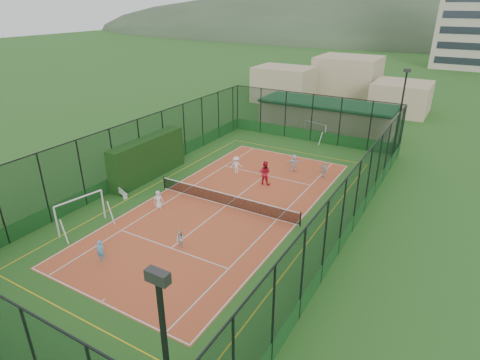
% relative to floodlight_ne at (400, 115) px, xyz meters
% --- Properties ---
extents(ground, '(300.00, 300.00, 0.00)m').
position_rel_floodlight_ne_xyz_m(ground, '(-8.60, -16.60, -4.12)').
color(ground, '#326322').
rests_on(ground, ground).
extents(court_slab, '(11.17, 23.97, 0.01)m').
position_rel_floodlight_ne_xyz_m(court_slab, '(-8.60, -16.60, -4.12)').
color(court_slab, '#B65928').
rests_on(court_slab, ground).
extents(tennis_net, '(11.67, 0.12, 1.06)m').
position_rel_floodlight_ne_xyz_m(tennis_net, '(-8.60, -16.60, -3.59)').
color(tennis_net, black).
rests_on(tennis_net, ground).
extents(perimeter_fence, '(18.12, 34.12, 5.00)m').
position_rel_floodlight_ne_xyz_m(perimeter_fence, '(-8.60, -16.60, -1.62)').
color(perimeter_fence, black).
rests_on(perimeter_fence, ground).
extents(floodlight_ne, '(0.60, 0.26, 8.25)m').
position_rel_floodlight_ne_xyz_m(floodlight_ne, '(0.00, 0.00, 0.00)').
color(floodlight_ne, black).
rests_on(floodlight_ne, ground).
extents(clubhouse, '(15.20, 7.20, 3.15)m').
position_rel_floodlight_ne_xyz_m(clubhouse, '(-8.60, 5.40, -2.55)').
color(clubhouse, tan).
rests_on(clubhouse, ground).
extents(distant_hills, '(200.00, 60.00, 24.00)m').
position_rel_floodlight_ne_xyz_m(distant_hills, '(-8.60, 133.40, -4.12)').
color(distant_hills, '#384C33').
rests_on(distant_hills, ground).
extents(hedge_left, '(1.19, 7.95, 3.48)m').
position_rel_floodlight_ne_xyz_m(hedge_left, '(-16.90, -15.51, -2.39)').
color(hedge_left, black).
rests_on(hedge_left, ground).
extents(white_bench, '(1.56, 0.87, 0.85)m').
position_rel_floodlight_ne_xyz_m(white_bench, '(-16.40, -19.33, -3.70)').
color(white_bench, white).
rests_on(white_bench, ground).
extents(futsal_goal_near, '(3.48, 1.63, 2.16)m').
position_rel_floodlight_ne_xyz_m(futsal_goal_near, '(-15.18, -23.97, -3.04)').
color(futsal_goal_near, white).
rests_on(futsal_goal_near, ground).
extents(futsal_goal_far, '(3.04, 1.78, 1.89)m').
position_rel_floodlight_ne_xyz_m(futsal_goal_far, '(-8.33, 0.90, -3.18)').
color(futsal_goal_far, white).
rests_on(futsal_goal_far, ground).
extents(child_near_left, '(0.79, 0.75, 1.36)m').
position_rel_floodlight_ne_xyz_m(child_near_left, '(-12.60, -19.38, -3.43)').
color(child_near_left, white).
rests_on(child_near_left, court_slab).
extents(child_near_mid, '(0.56, 0.46, 1.30)m').
position_rel_floodlight_ne_xyz_m(child_near_mid, '(-11.26, -25.97, -3.46)').
color(child_near_mid, '#51AEE7').
rests_on(child_near_mid, court_slab).
extents(child_near_right, '(0.64, 0.55, 1.13)m').
position_rel_floodlight_ne_xyz_m(child_near_right, '(-8.14, -22.63, -3.55)').
color(child_near_right, silver).
rests_on(child_near_right, court_slab).
extents(child_far_left, '(1.16, 1.01, 1.55)m').
position_rel_floodlight_ne_xyz_m(child_far_left, '(-10.98, -11.13, -3.34)').
color(child_far_left, white).
rests_on(child_far_left, court_slab).
extents(child_far_right, '(0.87, 0.53, 1.38)m').
position_rel_floodlight_ne_xyz_m(child_far_right, '(-4.12, -8.20, -3.43)').
color(child_far_right, silver).
rests_on(child_far_right, court_slab).
extents(child_far_back, '(1.43, 1.07, 1.50)m').
position_rel_floodlight_ne_xyz_m(child_far_back, '(-6.89, -8.09, -3.36)').
color(child_far_back, white).
rests_on(child_far_back, court_slab).
extents(coach, '(1.03, 0.84, 1.98)m').
position_rel_floodlight_ne_xyz_m(coach, '(-7.87, -11.84, -3.12)').
color(coach, red).
rests_on(coach, court_slab).
extents(tennis_balls, '(5.86, 0.53, 0.07)m').
position_rel_floodlight_ne_xyz_m(tennis_balls, '(-6.92, -14.70, -4.08)').
color(tennis_balls, '#CCE033').
rests_on(tennis_balls, court_slab).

